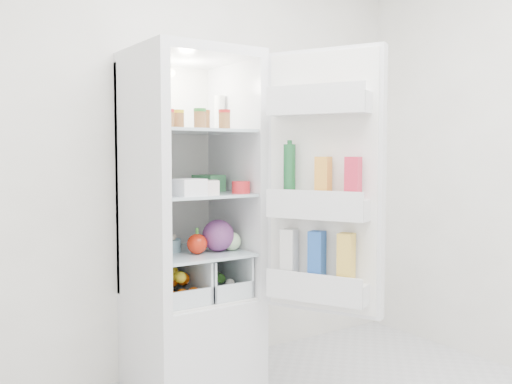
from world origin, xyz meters
TOP-DOWN VIEW (x-y plane):
  - room_walls at (0.00, 0.00)m, footprint 3.02×3.02m
  - refrigerator at (-0.20, 1.25)m, footprint 0.60×0.60m
  - shelf_low at (-0.20, 1.19)m, footprint 0.49×0.53m
  - shelf_mid at (-0.20, 1.19)m, footprint 0.49×0.53m
  - shelf_top at (-0.20, 1.19)m, footprint 0.49×0.53m
  - crisper_left at (-0.32, 1.19)m, footprint 0.23×0.46m
  - crisper_right at (-0.08, 1.19)m, footprint 0.23×0.46m
  - condiment_jars at (-0.24, 1.07)m, footprint 0.38×0.16m
  - squeeze_bottle at (0.01, 1.26)m, footprint 0.06×0.06m
  - tub_white at (-0.31, 1.00)m, footprint 0.14×0.14m
  - tub_cream at (-0.20, 1.03)m, footprint 0.17×0.17m
  - tin_red at (-0.01, 1.01)m, footprint 0.11×0.11m
  - foil_tray at (-0.35, 1.29)m, footprint 0.17×0.13m
  - tub_green at (-0.06, 1.25)m, footprint 0.14×0.18m
  - red_cabbage at (-0.09, 1.10)m, footprint 0.17×0.17m
  - bell_pepper at (-0.22, 1.09)m, footprint 0.10×0.10m
  - mushroom_bowl at (-0.31, 1.25)m, footprint 0.18×0.18m
  - salad_bag at (-0.02, 1.09)m, footprint 0.10×0.10m
  - citrus_pile at (-0.33, 1.15)m, footprint 0.20×0.31m
  - veg_pile at (-0.07, 1.18)m, footprint 0.16×0.30m
  - fridge_door at (0.23, 0.64)m, footprint 0.39×0.57m

SIDE VIEW (x-z plane):
  - veg_pile at x=-0.07m, z-range 0.51..0.61m
  - citrus_pile at x=-0.33m, z-range 0.51..0.67m
  - crisper_left at x=-0.32m, z-range 0.50..0.72m
  - crisper_right at x=-0.08m, z-range 0.50..0.72m
  - refrigerator at x=-0.20m, z-range -0.23..1.57m
  - shelf_low at x=-0.20m, z-range 0.73..0.75m
  - mushroom_bowl at x=-0.31m, z-range 0.75..0.81m
  - salad_bag at x=-0.02m, z-range 0.75..0.85m
  - bell_pepper at x=-0.22m, z-range 0.75..0.85m
  - red_cabbage at x=-0.09m, z-range 0.75..0.92m
  - shelf_mid at x=-0.20m, z-range 1.04..1.06m
  - foil_tray at x=-0.35m, z-range 1.06..1.10m
  - tin_red at x=-0.01m, z-range 1.06..1.12m
  - fridge_door at x=0.23m, z-range 0.44..1.74m
  - tub_cream at x=-0.20m, z-range 1.06..1.13m
  - tub_white at x=-0.31m, z-range 1.06..1.14m
  - tub_green at x=-0.06m, z-range 1.06..1.15m
  - shelf_top at x=-0.20m, z-range 1.37..1.39m
  - condiment_jars at x=-0.24m, z-range 1.39..1.47m
  - squeeze_bottle at x=0.01m, z-range 1.39..1.58m
  - room_walls at x=0.00m, z-range 0.29..2.90m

